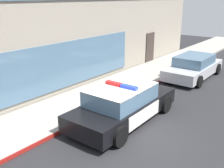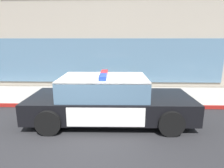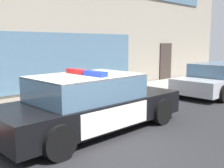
# 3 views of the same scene
# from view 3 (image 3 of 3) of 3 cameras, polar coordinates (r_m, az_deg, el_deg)

# --- Properties ---
(ground) EXTENTS (48.00, 48.00, 0.00)m
(ground) POSITION_cam_3_polar(r_m,az_deg,el_deg) (5.54, -4.46, -14.01)
(ground) COLOR #262628
(sidewalk) EXTENTS (48.00, 2.62, 0.15)m
(sidewalk) POSITION_cam_3_polar(r_m,az_deg,el_deg) (8.35, -19.75, -6.11)
(sidewalk) COLOR #A39E93
(sidewalk) RESTS_ON ground
(curb_red_paint) EXTENTS (28.80, 0.04, 0.14)m
(curb_red_paint) POSITION_cam_3_polar(r_m,az_deg,el_deg) (7.20, -15.40, -8.25)
(curb_red_paint) COLOR maroon
(curb_red_paint) RESTS_ON ground
(police_cruiser) EXTENTS (4.84, 2.14, 1.49)m
(police_cruiser) POSITION_cam_3_polar(r_m,az_deg,el_deg) (6.64, -4.51, -4.01)
(police_cruiser) COLOR black
(police_cruiser) RESTS_ON ground
(fire_hydrant) EXTENTS (0.34, 0.39, 0.73)m
(fire_hydrant) POSITION_cam_3_polar(r_m,az_deg,el_deg) (8.70, -4.77, -2.17)
(fire_hydrant) COLOR gold
(fire_hydrant) RESTS_ON sidewalk
(car_down_street) EXTENTS (4.67, 2.03, 1.29)m
(car_down_street) POSITION_cam_3_polar(r_m,az_deg,el_deg) (12.23, 21.46, 1.03)
(car_down_street) COLOR #B7B7BC
(car_down_street) RESTS_ON ground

